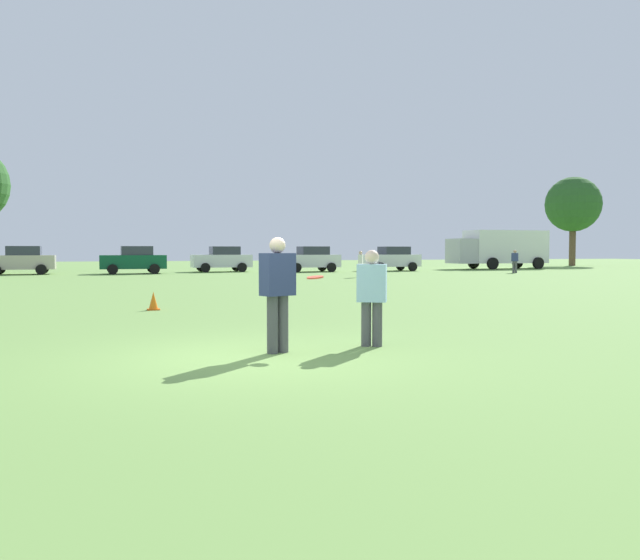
% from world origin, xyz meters
% --- Properties ---
extents(ground_plane, '(164.79, 164.79, 0.00)m').
position_xyz_m(ground_plane, '(0.00, 0.00, 0.00)').
color(ground_plane, '#6B9347').
extents(player_thrower, '(0.56, 0.44, 1.77)m').
position_xyz_m(player_thrower, '(0.45, 0.27, 1.00)').
color(player_thrower, '#4C4C51').
rests_on(player_thrower, ground).
extents(player_defender, '(0.54, 0.46, 1.57)m').
position_xyz_m(player_defender, '(2.08, 0.44, 0.88)').
color(player_defender, '#4C4C51').
rests_on(player_defender, ground).
extents(frisbee, '(0.27, 0.27, 0.06)m').
position_xyz_m(frisbee, '(1.12, 0.47, 1.14)').
color(frisbee, '#E54C33').
extents(traffic_cone, '(0.32, 0.32, 0.48)m').
position_xyz_m(traffic_cone, '(-0.97, 7.99, 0.23)').
color(traffic_cone, '#D8590C').
rests_on(traffic_cone, ground).
extents(parked_car_mid_left, '(4.25, 2.31, 1.82)m').
position_xyz_m(parked_car_mid_left, '(-7.70, 35.45, 0.92)').
color(parked_car_mid_left, '#B7AD99').
rests_on(parked_car_mid_left, ground).
extents(parked_car_center, '(4.25, 2.31, 1.82)m').
position_xyz_m(parked_car_center, '(-0.78, 34.49, 0.92)').
color(parked_car_center, '#0C4C2D').
rests_on(parked_car_center, ground).
extents(parked_car_mid_right, '(4.25, 2.31, 1.82)m').
position_xyz_m(parked_car_mid_right, '(5.38, 36.49, 0.92)').
color(parked_car_mid_right, silver).
rests_on(parked_car_mid_right, ground).
extents(parked_car_near_right, '(4.25, 2.31, 1.82)m').
position_xyz_m(parked_car_near_right, '(11.47, 34.61, 0.92)').
color(parked_car_near_right, silver).
rests_on(parked_car_near_right, ground).
extents(parked_car_far_right, '(4.25, 2.31, 1.82)m').
position_xyz_m(parked_car_far_right, '(17.79, 34.48, 0.92)').
color(parked_car_far_right, silver).
rests_on(parked_car_far_right, ground).
extents(box_truck, '(8.57, 3.17, 3.18)m').
position_xyz_m(box_truck, '(28.45, 36.48, 1.75)').
color(box_truck, white).
rests_on(box_truck, ground).
extents(bystander_far_jogger, '(0.48, 0.48, 1.57)m').
position_xyz_m(bystander_far_jogger, '(24.01, 27.97, 0.89)').
color(bystander_far_jogger, '#4C4C51').
rests_on(bystander_far_jogger, ground).
extents(bystander_field_marshal, '(0.41, 0.48, 1.52)m').
position_xyz_m(bystander_field_marshal, '(11.48, 24.81, 0.86)').
color(bystander_field_marshal, black).
rests_on(bystander_field_marshal, ground).
extents(tree_east_birch, '(5.42, 5.42, 8.80)m').
position_xyz_m(tree_east_birch, '(41.35, 43.25, 6.05)').
color(tree_east_birch, brown).
rests_on(tree_east_birch, ground).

